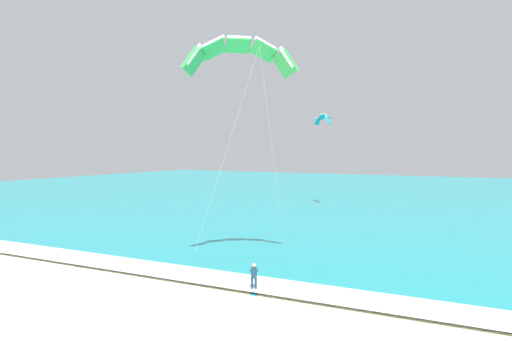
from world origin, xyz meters
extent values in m
cube|color=teal|center=(0.00, 72.70, 0.10)|extent=(200.00, 120.00, 0.20)
cube|color=white|center=(0.00, 13.70, 0.22)|extent=(200.00, 3.12, 0.04)
ellipsoid|color=#239EC6|center=(-4.43, 12.65, 0.03)|extent=(1.03, 1.45, 0.05)
cube|color=black|center=(-4.43, 12.88, 0.07)|extent=(0.17, 0.13, 0.04)
cube|color=black|center=(-4.43, 12.43, 0.07)|extent=(0.17, 0.13, 0.04)
cylinder|color=#143347|center=(-4.52, 12.61, 0.42)|extent=(0.14, 0.14, 0.84)
cylinder|color=#143347|center=(-4.34, 12.70, 0.42)|extent=(0.14, 0.14, 0.84)
cube|color=#143347|center=(-4.43, 12.65, 1.14)|extent=(0.39, 0.33, 0.60)
sphere|color=tan|center=(-4.43, 12.65, 1.58)|extent=(0.22, 0.22, 0.22)
cylinder|color=#143347|center=(-4.66, 12.71, 1.19)|extent=(0.31, 0.49, 0.22)
cylinder|color=#143347|center=(-4.34, 12.88, 1.19)|extent=(0.31, 0.49, 0.22)
cylinder|color=black|center=(-4.60, 12.99, 1.19)|extent=(0.51, 0.28, 0.04)
cube|color=#3F3F42|center=(-4.49, 12.76, 0.92)|extent=(0.14, 0.13, 0.10)
cube|color=green|center=(-5.55, 19.14, 13.82)|extent=(1.97, 1.30, 1.88)
cube|color=white|center=(-5.26, 18.76, 14.20)|extent=(0.94, 0.77, 1.43)
cube|color=green|center=(-7.01, 18.82, 14.81)|extent=(2.13, 1.74, 1.58)
cube|color=white|center=(-6.71, 18.45, 15.19)|extent=(1.26, 1.07, 0.94)
cube|color=green|center=(-8.52, 17.95, 15.16)|extent=(2.08, 2.01, 0.91)
cube|color=white|center=(-8.23, 17.57, 15.55)|extent=(1.41, 1.17, 0.24)
cube|color=green|center=(-9.75, 16.70, 14.81)|extent=(1.73, 2.05, 1.58)
cube|color=white|center=(-9.46, 16.33, 15.19)|extent=(1.27, 1.06, 0.94)
cube|color=green|center=(-10.43, 15.38, 13.82)|extent=(1.16, 1.85, 1.88)
cube|color=white|center=(-10.13, 15.00, 14.20)|extent=(0.88, 0.76, 1.43)
cylinder|color=#B2B2B7|center=(-4.91, 16.07, 7.51)|extent=(1.32, 6.17, 12.63)
cylinder|color=#B2B2B7|center=(-7.34, 14.19, 7.51)|extent=(6.19, 2.41, 12.63)
cube|color=teal|center=(-14.10, 51.10, 11.75)|extent=(0.71, 1.04, 1.00)
cube|color=white|center=(-14.28, 50.90, 11.94)|extent=(0.47, 0.45, 0.78)
cube|color=teal|center=(-14.44, 51.82, 12.32)|extent=(0.99, 1.14, 0.82)
cube|color=white|center=(-14.63, 51.61, 12.51)|extent=(0.67, 0.61, 0.51)
cube|color=teal|center=(-15.08, 52.53, 12.52)|extent=(1.15, 1.13, 0.45)
cube|color=white|center=(-15.26, 52.33, 12.71)|extent=(0.74, 0.68, 0.13)
cube|color=teal|center=(-15.86, 53.08, 12.32)|extent=(1.16, 0.99, 0.82)
cube|color=white|center=(-16.04, 52.88, 12.51)|extent=(0.66, 0.62, 0.51)
cube|color=teal|center=(-16.61, 53.35, 11.75)|extent=(1.06, 0.74, 1.00)
cube|color=white|center=(-16.79, 53.14, 11.94)|extent=(0.49, 0.45, 0.78)
camera|label=1|loc=(8.83, -11.71, 8.19)|focal=35.04mm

